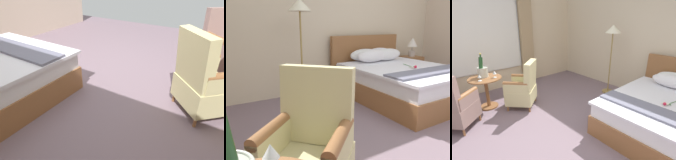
% 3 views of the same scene
% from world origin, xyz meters
% --- Properties ---
extents(ground_plane, '(7.16, 7.16, 0.00)m').
position_xyz_m(ground_plane, '(0.00, 0.00, 0.00)').
color(ground_plane, slate).
extents(wall_headboard_side, '(5.78, 0.12, 2.82)m').
position_xyz_m(wall_headboard_side, '(0.00, 2.78, 1.41)').
color(wall_headboard_side, beige).
rests_on(wall_headboard_side, ground).
extents(wall_window_side, '(0.27, 5.56, 2.82)m').
position_xyz_m(wall_window_side, '(-2.87, 0.00, 1.41)').
color(wall_window_side, beige).
rests_on(wall_window_side, ground).
extents(bed, '(1.67, 2.09, 1.07)m').
position_xyz_m(bed, '(0.86, 1.64, 0.34)').
color(bed, brown).
rests_on(bed, ground).
extents(floor_lamp_brass, '(0.36, 0.36, 1.67)m').
position_xyz_m(floor_lamp_brass, '(-0.73, 2.23, 1.41)').
color(floor_lamp_brass, '#A18444').
rests_on(floor_lamp_brass, ground).
extents(side_table_round, '(0.65, 0.65, 0.66)m').
position_xyz_m(side_table_round, '(-1.95, -0.37, 0.42)').
color(side_table_round, brown).
rests_on(side_table_round, ground).
extents(champagne_bucket, '(0.21, 0.21, 0.50)m').
position_xyz_m(champagne_bucket, '(-2.03, -0.37, 0.80)').
color(champagne_bucket, '#B8BAAC').
rests_on(champagne_bucket, side_table_round).
extents(wine_glass_near_bucket, '(0.08, 0.08, 0.13)m').
position_xyz_m(wine_glass_near_bucket, '(-1.83, -0.50, 0.75)').
color(wine_glass_near_bucket, white).
rests_on(wine_glass_near_bucket, side_table_round).
extents(wine_glass_near_edge, '(0.07, 0.07, 0.14)m').
position_xyz_m(wine_glass_near_edge, '(-1.84, -0.20, 0.76)').
color(wine_glass_near_edge, white).
rests_on(wine_glass_near_edge, side_table_round).
extents(armchair_by_window, '(0.80, 0.80, 1.01)m').
position_xyz_m(armchair_by_window, '(-1.48, 0.23, 0.42)').
color(armchair_by_window, brown).
rests_on(armchair_by_window, ground).
extents(armchair_facing_bed, '(0.80, 0.80, 1.03)m').
position_xyz_m(armchair_facing_bed, '(-1.53, -1.06, 0.44)').
color(armchair_facing_bed, brown).
rests_on(armchair_facing_bed, ground).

